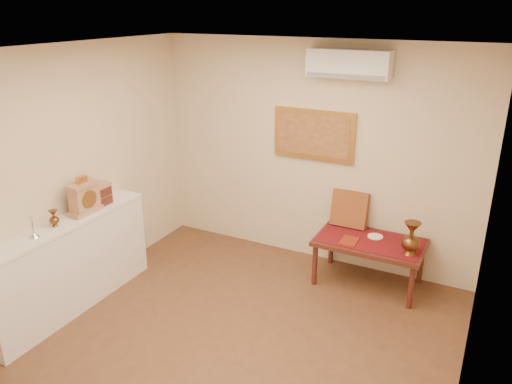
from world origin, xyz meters
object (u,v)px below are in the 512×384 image
Objects in this scene: brass_urn_tall at (411,235)px; display_ledge at (70,265)px; mantel_clock at (84,198)px; low_table at (370,246)px; wooden_chest at (101,194)px.

brass_urn_tall is 3.60m from display_ledge.
display_ledge is at bearing -95.28° from mantel_clock.
mantel_clock is at bearing -148.98° from low_table.
display_ledge is 4.93× the size of mantel_clock.
display_ledge is 3.27m from low_table.
brass_urn_tall is at bearing 25.09° from mantel_clock.
wooden_chest is 0.20× the size of low_table.
low_table is at bearing 35.10° from display_ledge.
wooden_chest is at bearing -153.34° from low_table.
wooden_chest reaches higher than display_ledge.
brass_urn_tall is at bearing 29.07° from display_ledge.
brass_urn_tall is 1.82× the size of wooden_chest.
low_table is at bearing 163.19° from brass_urn_tall.
wooden_chest is at bearing 92.95° from mantel_clock.
mantel_clock is (0.03, 0.29, 0.66)m from display_ledge.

